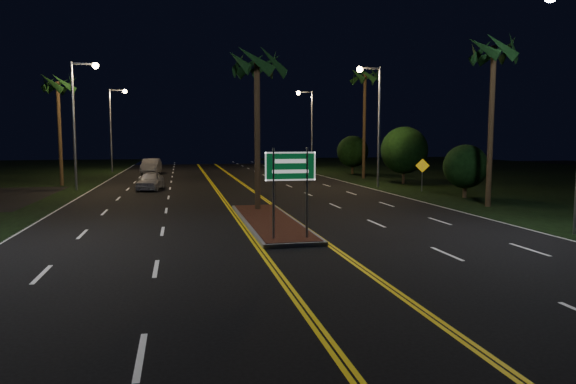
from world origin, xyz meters
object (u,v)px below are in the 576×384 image
object	(u,v)px
streetlight_right_near	(575,84)
car_far	(151,165)
highway_sign	(290,175)
shrub_near	(465,166)
shrub_far	(353,151)
shrub_mid	(404,150)
streetlight_left_far	(114,120)
streetlight_left_mid	(79,110)
streetlight_right_mid	(374,112)
warning_sign	(422,170)
palm_median	(257,64)
median_island	(270,221)
car_near	(150,180)
palm_right_far	(365,78)
palm_right_near	(494,51)
palm_left_far	(57,85)
streetlight_right_far	(309,121)

from	to	relation	value
streetlight_right_near	car_far	xyz separation A→B (m)	(-17.30, 38.64, -4.74)
highway_sign	shrub_near	distance (m)	17.55
shrub_near	shrub_far	world-z (taller)	shrub_far
streetlight_right_near	shrub_mid	world-z (taller)	streetlight_right_near
streetlight_left_far	shrub_near	xyz separation A→B (m)	(24.11, -30.00, -3.71)
streetlight_left_mid	shrub_near	world-z (taller)	streetlight_left_mid
streetlight_right_mid	warning_sign	world-z (taller)	streetlight_right_mid
palm_median	car_far	xyz separation A→B (m)	(-6.69, 30.14, -6.36)
highway_sign	median_island	bearing A→B (deg)	90.00
shrub_far	warning_sign	size ratio (longest dim) A/B	1.74
highway_sign	warning_sign	xyz separation A→B (m)	(12.66, 15.27, -0.94)
car_near	warning_sign	bearing A→B (deg)	-6.49
median_island	palm_right_far	xyz separation A→B (m)	(12.80, 23.00, 9.06)
median_island	palm_right_near	distance (m)	15.21
streetlight_right_mid	palm_left_far	size ratio (longest dim) A/B	1.02
median_island	shrub_mid	bearing A→B (deg)	50.53
streetlight_left_mid	shrub_far	size ratio (longest dim) A/B	2.27
streetlight_left_far	streetlight_right_near	distance (m)	47.06
streetlight_right_near	streetlight_right_mid	world-z (taller)	same
highway_sign	streetlight_right_near	bearing A→B (deg)	-4.29
streetlight_right_near	streetlight_right_far	size ratio (longest dim) A/B	1.00
streetlight_right_near	car_near	size ratio (longest dim) A/B	2.01
palm_right_near	car_far	distance (m)	36.89
streetlight_left_far	palm_left_far	world-z (taller)	streetlight_left_far
streetlight_right_far	shrub_near	size ratio (longest dim) A/B	2.73
median_island	palm_right_near	bearing A→B (deg)	13.50
streetlight_left_mid	warning_sign	xyz separation A→B (m)	(23.27, -5.94, -4.19)
streetlight_right_far	palm_median	bearing A→B (deg)	-108.62
palm_left_far	shrub_near	world-z (taller)	palm_left_far
median_island	shrub_near	bearing A→B (deg)	27.41
highway_sign	palm_right_near	bearing A→B (deg)	29.95
streetlight_right_far	car_near	size ratio (longest dim) A/B	2.01
streetlight_left_far	streetlight_right_far	distance (m)	21.32
palm_median	warning_sign	size ratio (longest dim) A/B	3.64
streetlight_left_far	median_island	bearing A→B (deg)	-74.00
highway_sign	palm_right_near	world-z (taller)	palm_right_near
palm_left_far	car_near	distance (m)	11.00
shrub_mid	palm_left_far	bearing A→B (deg)	171.51
median_island	streetlight_right_far	bearing A→B (deg)	73.13
median_island	highway_sign	bearing A→B (deg)	-90.00
palm_median	shrub_far	world-z (taller)	palm_median
highway_sign	shrub_far	world-z (taller)	shrub_far
shrub_far	car_near	xyz separation A→B (m)	(-19.64, -12.87, -1.59)
streetlight_right_mid	car_near	size ratio (longest dim) A/B	2.01
median_island	car_near	bearing A→B (deg)	109.92
car_far	median_island	bearing A→B (deg)	-74.59
streetlight_right_far	palm_right_near	size ratio (longest dim) A/B	0.97
streetlight_right_far	shrub_far	xyz separation A→B (m)	(3.19, -6.00, -3.32)
palm_right_far	streetlight_right_mid	bearing A→B (deg)	-105.29
streetlight_left_mid	shrub_mid	size ratio (longest dim) A/B	1.95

